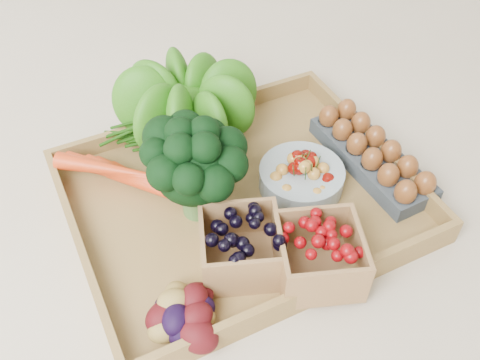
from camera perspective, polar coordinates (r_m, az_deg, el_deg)
name	(u,v)px	position (r m, az deg, el deg)	size (l,w,h in m)	color
ground	(240,204)	(0.92, 0.00, -2.60)	(4.00, 4.00, 0.00)	beige
tray	(240,201)	(0.91, 0.00, -2.29)	(0.55, 0.45, 0.01)	olive
carrots	(135,179)	(0.92, -11.17, 0.15)	(0.21, 0.15, 0.05)	red
lettuce	(186,97)	(0.98, -5.79, 8.77)	(0.17, 0.17, 0.17)	#265D0E
broccoli	(196,183)	(0.84, -4.72, -0.33)	(0.17, 0.17, 0.13)	black
cherry_bowl	(301,178)	(0.92, 6.55, 0.23)	(0.14, 0.14, 0.04)	#8C9EA5
egg_carton	(371,159)	(0.98, 13.81, 2.20)	(0.09, 0.26, 0.03)	#353D44
potatoes	(185,308)	(0.74, -5.89, -13.44)	(0.12, 0.12, 0.07)	#39090C
punnet_blackberry	(241,247)	(0.79, 0.08, -7.13)	(0.12, 0.12, 0.08)	black
punnet_raspberry	(319,255)	(0.79, 8.43, -7.95)	(0.12, 0.12, 0.08)	#680408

